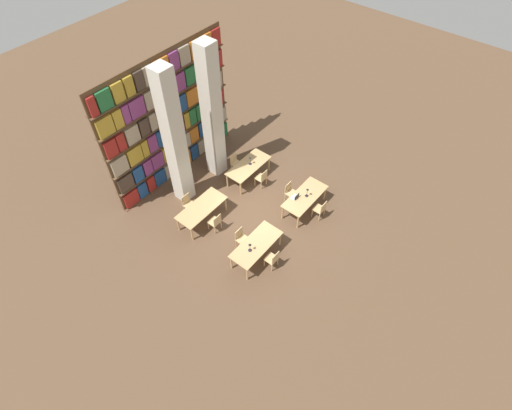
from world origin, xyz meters
TOP-DOWN VIEW (x-y plane):
  - ground_plane at (0.00, 0.00)m, footprint 40.00×40.00m
  - bookshelf_bank at (-0.00, 4.25)m, footprint 6.30×0.35m
  - pillar_left at (-1.00, 2.89)m, footprint 0.62×0.62m
  - pillar_center at (1.00, 2.89)m, footprint 0.62×0.62m
  - reading_table_0 at (-1.48, -1.35)m, footprint 2.09×0.90m
  - chair_0 at (-1.45, -2.09)m, footprint 0.42×0.40m
  - chair_1 at (-1.45, -0.61)m, footprint 0.42×0.40m
  - desk_lamp_0 at (-1.83, -1.35)m, footprint 0.14×0.14m
  - reading_table_1 at (1.54, -1.40)m, footprint 2.09×0.90m
  - chair_2 at (1.58, -2.13)m, footprint 0.42×0.40m
  - chair_3 at (1.58, -0.66)m, footprint 0.42×0.40m
  - desk_lamp_1 at (1.58, -1.45)m, footprint 0.14×0.14m
  - laptop at (1.23, -1.14)m, footprint 0.32×0.22m
  - reading_table_2 at (-1.47, 1.39)m, footprint 2.09×0.90m
  - chair_4 at (-1.50, 0.66)m, footprint 0.42×0.40m
  - chair_5 at (-1.50, 2.13)m, footprint 0.42×0.40m
  - reading_table_3 at (1.48, 1.47)m, footprint 2.09×0.90m
  - chair_6 at (1.48, 0.74)m, footprint 0.42×0.40m
  - chair_7 at (1.48, 2.21)m, footprint 0.42×0.40m
  - desk_lamp_2 at (1.58, 1.46)m, footprint 0.14×0.14m

SIDE VIEW (x-z plane):
  - ground_plane at x=0.00m, z-range 0.00..0.00m
  - chair_0 at x=-1.45m, z-range 0.04..0.92m
  - chair_1 at x=-1.45m, z-range 0.04..0.92m
  - chair_2 at x=1.58m, z-range 0.04..0.92m
  - chair_3 at x=1.58m, z-range 0.04..0.92m
  - chair_4 at x=-1.50m, z-range 0.04..0.92m
  - chair_5 at x=-1.50m, z-range 0.04..0.92m
  - chair_6 at x=1.48m, z-range 0.04..0.92m
  - chair_7 at x=1.48m, z-range 0.04..0.92m
  - reading_table_0 at x=-1.48m, z-range 0.30..1.07m
  - reading_table_1 at x=1.54m, z-range 0.30..1.07m
  - reading_table_2 at x=-1.47m, z-range 0.30..1.07m
  - reading_table_3 at x=1.48m, z-range 0.30..1.07m
  - laptop at x=1.23m, z-range 0.70..0.91m
  - desk_lamp_2 at x=1.58m, z-range 0.84..1.24m
  - desk_lamp_0 at x=-1.83m, z-range 0.84..1.24m
  - desk_lamp_1 at x=1.58m, z-range 0.84..1.27m
  - bookshelf_bank at x=0.00m, z-range -0.07..5.43m
  - pillar_left at x=-1.00m, z-range 0.00..6.00m
  - pillar_center at x=1.00m, z-range 0.00..6.00m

